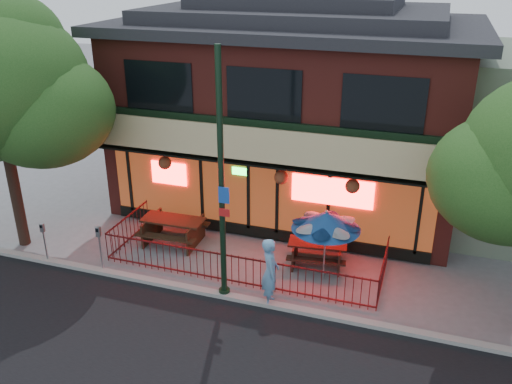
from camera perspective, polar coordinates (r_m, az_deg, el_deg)
ground at (r=16.07m, az=-2.80°, el=-10.01°), size 80.00×80.00×0.00m
curb at (r=15.65m, az=-3.48°, el=-10.78°), size 80.00×0.25×0.12m
restaurant_building at (r=20.72m, az=4.19°, el=10.23°), size 12.96×9.49×8.05m
patio_fence at (r=16.13m, az=-2.20°, el=-7.21°), size 8.44×2.62×1.00m
street_light at (r=14.22m, az=-3.63°, el=-0.24°), size 0.43×0.32×7.00m
picnic_table_left at (r=18.33m, az=-8.70°, el=-3.65°), size 2.11×1.65×0.88m
picnic_table_right at (r=17.03m, az=6.48°, el=-6.06°), size 1.97×1.61×0.77m
patio_umbrella at (r=15.61m, az=7.41°, el=-3.01°), size 2.00×2.00×2.28m
pedestrian at (r=14.87m, az=1.50°, el=-8.41°), size 0.72×0.86×2.01m
parking_meter_near at (r=16.94m, az=-16.15°, el=-5.04°), size 0.15×0.14×1.53m
parking_meter_far at (r=18.05m, az=-21.45°, el=-4.37°), size 0.14×0.12×1.36m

